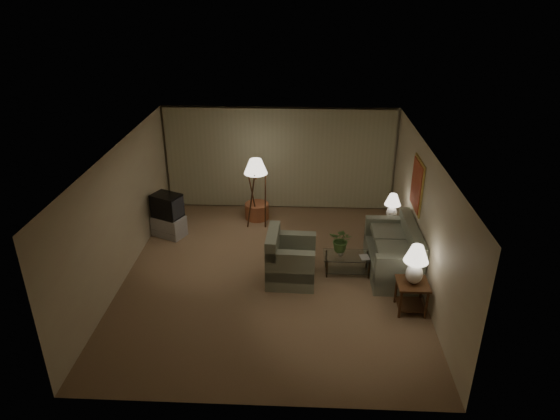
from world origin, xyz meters
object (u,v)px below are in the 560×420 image
object	(u,v)px
coffee_table	(347,261)
tv_cabinet	(169,226)
side_table_far	(390,227)
table_lamp_near	(416,261)
table_lamp_far	(392,205)
floor_lamp	(256,191)
armchair	(291,261)
sofa	(392,254)
side_table_near	(412,291)
ottoman	(257,211)
vase	(341,252)
crt_tv	(167,206)

from	to	relation	value
coffee_table	tv_cabinet	xyz separation A→B (m)	(-4.13, 1.47, -0.03)
side_table_far	table_lamp_near	distance (m)	2.68
table_lamp_far	floor_lamp	size ratio (longest dim) A/B	0.36
armchair	floor_lamp	world-z (taller)	floor_lamp
sofa	floor_lamp	bearing A→B (deg)	-123.95
sofa	side_table_near	size ratio (longest dim) A/B	3.15
sofa	ottoman	xyz separation A→B (m)	(-3.04, 2.41, -0.22)
side_table_far	vase	size ratio (longest dim) A/B	4.29
crt_tv	floor_lamp	size ratio (longest dim) A/B	0.45
side_table_far	tv_cabinet	distance (m)	5.20
side_table_near	vase	xyz separation A→B (m)	(-1.22, 1.25, 0.07)
side_table_far	tv_cabinet	world-z (taller)	side_table_far
ottoman	crt_tv	bearing A→B (deg)	-152.76
side_table_far	table_lamp_near	xyz separation A→B (m)	(-0.00, -2.60, 0.65)
table_lamp_far	crt_tv	xyz separation A→B (m)	(-5.20, 0.12, -0.19)
armchair	vase	world-z (taller)	armchair
side_table_near	table_lamp_near	xyz separation A→B (m)	(-0.00, 0.00, 0.64)
table_lamp_far	side_table_near	bearing A→B (deg)	-90.00
sofa	coffee_table	bearing A→B (deg)	-83.89
floor_lamp	crt_tv	bearing A→B (deg)	-162.46
tv_cabinet	ottoman	bearing A→B (deg)	52.07
sofa	coffee_table	size ratio (longest dim) A/B	1.89
sofa	side_table_near	world-z (taller)	sofa
armchair	side_table_near	distance (m)	2.43
side_table_near	ottoman	world-z (taller)	side_table_near
armchair	coffee_table	xyz separation A→B (m)	(1.16, 0.31, -0.15)
sofa	table_lamp_near	distance (m)	1.50
side_table_far	table_lamp_far	world-z (taller)	table_lamp_far
armchair	coffee_table	size ratio (longest dim) A/B	1.09
tv_cabinet	coffee_table	bearing A→B (deg)	5.17
side_table_near	vase	world-z (taller)	side_table_near
sofa	floor_lamp	xyz separation A→B (m)	(-3.01, 2.02, 0.49)
armchair	ottoman	size ratio (longest dim) A/B	1.80
side_table_near	table_lamp_near	world-z (taller)	table_lamp_near
table_lamp_near	side_table_near	bearing A→B (deg)	-26.57
ottoman	vase	size ratio (longest dim) A/B	4.32
side_table_near	side_table_far	distance (m)	2.60
side_table_near	tv_cabinet	bearing A→B (deg)	152.35
tv_cabinet	side_table_far	bearing A→B (deg)	23.46
side_table_near	crt_tv	bearing A→B (deg)	152.35
sofa	crt_tv	world-z (taller)	crt_tv
table_lamp_far	floor_lamp	xyz separation A→B (m)	(-3.16, 0.77, -0.07)
table_lamp_near	vase	xyz separation A→B (m)	(-1.22, 1.25, -0.57)
coffee_table	vase	bearing A→B (deg)	180.00
coffee_table	floor_lamp	distance (m)	3.04
table_lamp_near	table_lamp_far	distance (m)	2.60
table_lamp_near	floor_lamp	bearing A→B (deg)	133.14
side_table_near	ottoman	distance (m)	4.93
sofa	side_table_near	distance (m)	1.36
coffee_table	tv_cabinet	world-z (taller)	tv_cabinet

